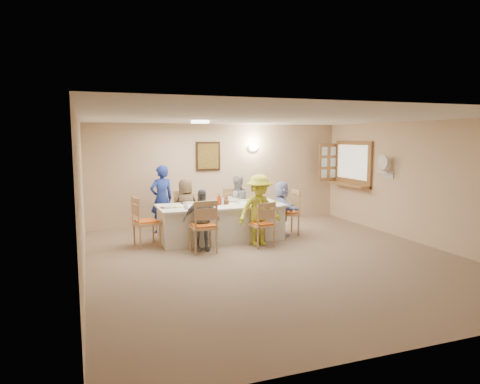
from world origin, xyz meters
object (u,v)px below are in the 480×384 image
object	(u,v)px
chair_back_left	(185,213)
chair_back_right	(235,210)
chair_right_end	(287,212)
chair_front_left	(203,226)
chair_front_right	(262,224)
diner_back_right	(237,203)
caregiver	(162,199)
dining_table	(221,222)
diner_front_left	(201,220)
diner_front_right	(259,210)
diner_back_left	(186,207)
serving_hatch	(353,164)
diner_right_end	(282,208)
condiment_ketchup	(219,199)
desk_fan	(384,165)
chair_left_end	(147,221)

from	to	relation	value
chair_back_left	chair_back_right	bearing A→B (deg)	3.41
chair_right_end	chair_front_left	bearing A→B (deg)	-64.64
chair_front_right	diner_back_right	world-z (taller)	diner_back_right
caregiver	chair_front_left	bearing A→B (deg)	86.50
chair_back_right	chair_right_end	world-z (taller)	chair_right_end
dining_table	diner_front_left	size ratio (longest dim) A/B	2.19
chair_front_left	diner_front_right	xyz separation A→B (m)	(1.20, 0.12, 0.21)
diner_back_left	diner_back_right	bearing A→B (deg)	178.41
serving_hatch	chair_front_left	bearing A→B (deg)	-160.90
diner_back_left	diner_right_end	xyz separation A→B (m)	(2.02, -0.68, -0.03)
chair_back_right	condiment_ketchup	size ratio (longest dim) A/B	4.03
caregiver	serving_hatch	bearing A→B (deg)	158.14
desk_fan	dining_table	bearing A→B (deg)	169.85
diner_back_left	diner_back_right	world-z (taller)	diner_back_right
chair_back_left	chair_left_end	size ratio (longest dim) A/B	0.96
serving_hatch	diner_back_right	world-z (taller)	serving_hatch
chair_back_right	chair_right_end	size ratio (longest dim) A/B	0.97
chair_left_end	diner_back_left	distance (m)	1.18
chair_left_end	diner_right_end	bearing A→B (deg)	-100.74
chair_back_left	chair_left_end	xyz separation A→B (m)	(-0.95, -0.80, 0.02)
chair_front_right	chair_left_end	world-z (taller)	chair_left_end
caregiver	diner_back_left	bearing A→B (deg)	117.26
chair_right_end	diner_front_right	world-z (taller)	diner_front_right
serving_hatch	caregiver	distance (m)	4.86
dining_table	caregiver	size ratio (longest dim) A/B	1.70
chair_back_right	chair_left_end	distance (m)	2.29
chair_back_left	diner_back_right	world-z (taller)	diner_back_right
dining_table	diner_front_left	world-z (taller)	diner_front_left
dining_table	chair_front_right	size ratio (longest dim) A/B	2.87
chair_front_left	diner_back_right	xyz separation A→B (m)	(1.20, 1.48, 0.14)
chair_back_left	diner_back_left	bearing A→B (deg)	-86.59
chair_left_end	chair_back_right	bearing A→B (deg)	-80.33
diner_front_left	diner_back_right	bearing A→B (deg)	51.23
dining_table	condiment_ketchup	size ratio (longest dim) A/B	10.84
desk_fan	caregiver	world-z (taller)	desk_fan
chair_right_end	caregiver	bearing A→B (deg)	-108.91
serving_hatch	desk_fan	size ratio (longest dim) A/B	5.00
chair_back_left	diner_front_right	xyz separation A→B (m)	(1.20, -1.48, 0.23)
diner_back_right	dining_table	bearing A→B (deg)	50.60
caregiver	chair_right_end	bearing A→B (deg)	139.64
chair_back_right	caregiver	xyz separation A→B (m)	(-1.65, 0.35, 0.28)
caregiver	condiment_ketchup	size ratio (longest dim) A/B	6.37
serving_hatch	diner_right_end	bearing A→B (deg)	-163.14
chair_back_left	chair_front_right	size ratio (longest dim) A/B	1.06
diner_back_left	condiment_ketchup	bearing A→B (deg)	126.94
chair_back_left	chair_back_right	world-z (taller)	chair_back_right
chair_back_right	diner_right_end	distance (m)	1.15
diner_back_right	diner_right_end	distance (m)	1.07
serving_hatch	chair_right_end	distance (m)	2.50
chair_left_end	chair_right_end	bearing A→B (deg)	-100.74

